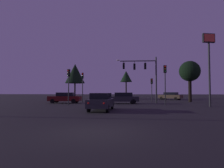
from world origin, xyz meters
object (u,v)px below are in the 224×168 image
object	(u,v)px
car_crossing_right	(65,98)
tree_behind_sign	(75,74)
car_nearside_lane	(101,101)
traffic_signal_mast_arm	(143,71)
traffic_light_corner_left	(69,80)
tree_center_horizon	(126,77)
traffic_light_median	(165,77)
traffic_light_far_side	(152,85)
car_far_lane	(170,96)
store_sign_illuminated	(209,54)
traffic_light_corner_right	(83,81)
car_crossing_left	(122,98)
tree_left_far	(190,72)

from	to	relation	value
car_crossing_right	tree_behind_sign	xyz separation A→B (m)	(-3.06, 15.80, 5.04)
tree_behind_sign	car_nearside_lane	bearing A→B (deg)	-69.47
traffic_signal_mast_arm	traffic_light_corner_left	bearing A→B (deg)	-153.19
car_crossing_right	tree_center_horizon	xyz separation A→B (m)	(8.82, 21.75, 4.79)
traffic_light_corner_left	traffic_light_median	distance (m)	11.64
car_nearside_lane	traffic_light_corner_left	bearing A→B (deg)	129.03
traffic_light_far_side	car_far_lane	xyz separation A→B (m)	(4.62, 6.54, -1.95)
car_crossing_right	store_sign_illuminated	bearing A→B (deg)	-15.85
traffic_light_corner_right	tree_behind_sign	xyz separation A→B (m)	(-4.96, 13.25, 2.59)
traffic_light_corner_left	store_sign_illuminated	size ratio (longest dim) A/B	0.55
traffic_signal_mast_arm	car_nearside_lane	world-z (taller)	traffic_signal_mast_arm
car_nearside_lane	traffic_signal_mast_arm	bearing A→B (deg)	66.42
store_sign_illuminated	car_crossing_left	bearing A→B (deg)	154.85
tree_behind_sign	traffic_light_corner_left	bearing A→B (deg)	-76.38
traffic_signal_mast_arm	tree_center_horizon	size ratio (longest dim) A/B	0.94
car_crossing_left	car_far_lane	xyz separation A→B (m)	(9.46, 12.41, 0.00)
traffic_signal_mast_arm	car_nearside_lane	distance (m)	12.36
car_crossing_left	store_sign_illuminated	distance (m)	11.68
traffic_light_far_side	car_far_lane	world-z (taller)	traffic_light_far_side
traffic_signal_mast_arm	traffic_light_median	size ratio (longest dim) A/B	1.39
car_nearside_lane	tree_behind_sign	bearing A→B (deg)	110.53
car_nearside_lane	store_sign_illuminated	bearing A→B (deg)	22.83
car_crossing_right	tree_left_far	distance (m)	19.84
tree_behind_sign	car_crossing_right	bearing A→B (deg)	-79.06
car_nearside_lane	traffic_light_far_side	bearing A→B (deg)	66.66
traffic_light_corner_left	tree_left_far	size ratio (longest dim) A/B	0.67
traffic_light_far_side	tree_left_far	size ratio (longest dim) A/B	0.59
traffic_light_far_side	car_crossing_right	world-z (taller)	traffic_light_far_side
traffic_light_corner_right	traffic_light_far_side	xyz separation A→B (m)	(11.12, 2.76, -0.51)
car_far_lane	tree_behind_sign	distance (m)	21.68
traffic_light_far_side	traffic_light_corner_right	bearing A→B (deg)	-166.07
car_nearside_lane	tree_behind_sign	distance (m)	27.77
traffic_light_corner_left	car_crossing_left	distance (m)	7.63
car_crossing_left	car_far_lane	world-z (taller)	same
traffic_light_median	traffic_light_far_side	world-z (taller)	traffic_light_median
tree_behind_sign	tree_center_horizon	xyz separation A→B (m)	(11.88, 5.94, -0.26)
traffic_light_corner_left	traffic_light_median	size ratio (longest dim) A/B	0.92
traffic_light_corner_left	store_sign_illuminated	distance (m)	16.32
traffic_light_median	car_crossing_right	bearing A→B (deg)	165.29
traffic_light_corner_right	traffic_light_far_side	bearing A→B (deg)	13.93
traffic_light_corner_left	traffic_light_median	bearing A→B (deg)	1.56
traffic_signal_mast_arm	traffic_light_far_side	bearing A→B (deg)	67.24
traffic_light_median	car_crossing_right	xyz separation A→B (m)	(-13.34, 3.50, -2.57)
car_nearside_lane	tree_left_far	world-z (taller)	tree_left_far
traffic_light_median	car_nearside_lane	distance (m)	9.61
traffic_light_far_side	tree_left_far	xyz separation A→B (m)	(5.89, -0.95, 2.11)
traffic_signal_mast_arm	tree_left_far	distance (m)	8.41
car_nearside_lane	traffic_light_median	bearing A→B (deg)	42.60
traffic_light_corner_left	traffic_light_far_side	size ratio (longest dim) A/B	1.14
traffic_light_corner_left	tree_left_far	bearing A→B (deg)	25.41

